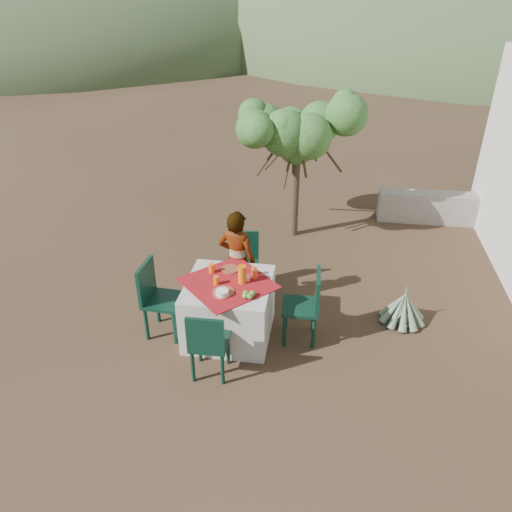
{
  "coord_description": "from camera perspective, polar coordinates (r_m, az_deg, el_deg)",
  "views": [
    {
      "loc": [
        1.35,
        -5.22,
        4.03
      ],
      "look_at": [
        0.54,
        0.08,
        0.93
      ],
      "focal_mm": 35.0,
      "sensor_mm": 36.0,
      "label": 1
    }
  ],
  "objects": [
    {
      "name": "chair_near",
      "position": [
        5.53,
        -5.49,
        -9.8
      ],
      "size": [
        0.42,
        0.42,
        0.89
      ],
      "rotation": [
        0.0,
        0.0,
        3.16
      ],
      "color": "black",
      "rests_on": "ground"
    },
    {
      "name": "glass_far",
      "position": [
        6.17,
        -5.09,
        -1.41
      ],
      "size": [
        0.07,
        0.07,
        0.12
      ],
      "primitive_type": "cylinder",
      "color": "orange",
      "rests_on": "table"
    },
    {
      "name": "white_bowl",
      "position": [
        5.74,
        -3.9,
        -4.18
      ],
      "size": [
        0.15,
        0.15,
        0.06
      ],
      "primitive_type": "cylinder",
      "color": "white",
      "rests_on": "bowl_plate"
    },
    {
      "name": "agave",
      "position": [
        6.76,
        16.49,
        -5.71
      ],
      "size": [
        0.59,
        0.6,
        0.63
      ],
      "rotation": [
        0.0,
        0.0,
        -0.35
      ],
      "color": "slate",
      "rests_on": "ground"
    },
    {
      "name": "chair_left",
      "position": [
        6.25,
        -11.24,
        -4.46
      ],
      "size": [
        0.48,
        0.48,
        0.98
      ],
      "rotation": [
        0.0,
        0.0,
        1.51
      ],
      "color": "black",
      "rests_on": "ground"
    },
    {
      "name": "hill_near_left",
      "position": [
        40.38,
        -21.71,
        22.48
      ],
      "size": [
        40.0,
        40.0,
        16.0
      ],
      "primitive_type": "ellipsoid",
      "color": "#35532E",
      "rests_on": "ground"
    },
    {
      "name": "hill_far_center",
      "position": [
        57.61,
        3.72,
        26.04
      ],
      "size": [
        60.0,
        60.0,
        24.0
      ],
      "primitive_type": "ellipsoid",
      "color": "slate",
      "rests_on": "ground"
    },
    {
      "name": "person",
      "position": [
        6.54,
        -2.18,
        -0.5
      ],
      "size": [
        0.58,
        0.45,
        1.41
      ],
      "primitive_type": "imported",
      "rotation": [
        0.0,
        0.0,
        2.91
      ],
      "color": "#8C6651",
      "rests_on": "ground"
    },
    {
      "name": "plate_far",
      "position": [
        6.23,
        -3.01,
        -1.5
      ],
      "size": [
        0.23,
        0.23,
        0.01
      ],
      "primitive_type": "cylinder",
      "color": "brown",
      "rests_on": "table"
    },
    {
      "name": "chair_far",
      "position": [
        6.96,
        -1.36,
        -0.47
      ],
      "size": [
        0.47,
        0.47,
        0.89
      ],
      "rotation": [
        0.0,
        0.0,
        0.17
      ],
      "color": "black",
      "rests_on": "ground"
    },
    {
      "name": "hill_near_right",
      "position": [
        42.76,
        25.03,
        22.18
      ],
      "size": [
        48.0,
        48.0,
        20.0
      ],
      "primitive_type": "ellipsoid",
      "color": "#35532E",
      "rests_on": "ground"
    },
    {
      "name": "fruit_cluster",
      "position": [
        5.7,
        -0.9,
        -4.44
      ],
      "size": [
        0.14,
        0.13,
        0.07
      ],
      "color": "#629C38",
      "rests_on": "table"
    },
    {
      "name": "shrub_tree",
      "position": [
        8.15,
        5.26,
        13.33
      ],
      "size": [
        1.82,
        1.79,
        2.15
      ],
      "color": "#4B3625",
      "rests_on": "ground"
    },
    {
      "name": "plate_near",
      "position": [
        5.81,
        -3.77,
        -4.11
      ],
      "size": [
        0.26,
        0.26,
        0.01
      ],
      "primitive_type": "cylinder",
      "color": "brown",
      "rests_on": "table"
    },
    {
      "name": "table",
      "position": [
        6.2,
        -3.11,
        -6.02
      ],
      "size": [
        1.3,
        1.3,
        0.76
      ],
      "color": "silver",
      "rests_on": "ground"
    },
    {
      "name": "ground",
      "position": [
        6.73,
        -4.67,
        -6.81
      ],
      "size": [
        160.0,
        160.0,
        0.0
      ],
      "primitive_type": "plane",
      "color": "#362518",
      "rests_on": "ground"
    },
    {
      "name": "bowl_plate",
      "position": [
        5.76,
        -3.88,
        -4.45
      ],
      "size": [
        0.18,
        0.18,
        0.01
      ],
      "primitive_type": "cylinder",
      "color": "brown",
      "rests_on": "table"
    },
    {
      "name": "chair_right",
      "position": [
        6.06,
        5.87,
        -5.4
      ],
      "size": [
        0.46,
        0.46,
        0.95
      ],
      "rotation": [
        0.0,
        0.0,
        4.76
      ],
      "color": "black",
      "rests_on": "ground"
    },
    {
      "name": "juice_pitcher",
      "position": [
        5.92,
        -1.59,
        -2.1
      ],
      "size": [
        0.1,
        0.1,
        0.22
      ],
      "primitive_type": "cylinder",
      "color": "orange",
      "rests_on": "table"
    },
    {
      "name": "napkin_holder",
      "position": [
        5.99,
        -1.07,
        -2.53
      ],
      "size": [
        0.07,
        0.04,
        0.08
      ],
      "primitive_type": "cube",
      "rotation": [
        0.0,
        0.0,
        0.13
      ],
      "color": "white",
      "rests_on": "table"
    },
    {
      "name": "glass_near",
      "position": [
        5.94,
        -4.56,
        -2.79
      ],
      "size": [
        0.07,
        0.07,
        0.11
      ],
      "primitive_type": "cylinder",
      "color": "orange",
      "rests_on": "table"
    },
    {
      "name": "jar_left",
      "position": [
        6.03,
        -0.12,
        -2.11
      ],
      "size": [
        0.07,
        0.07,
        0.1
      ],
      "primitive_type": "cylinder",
      "color": "#E35C28",
      "rests_on": "table"
    },
    {
      "name": "stone_wall",
      "position": [
        9.67,
        21.5,
        5.06
      ],
      "size": [
        2.6,
        0.35,
        0.55
      ],
      "primitive_type": "cube",
      "color": "gray",
      "rests_on": "ground"
    },
    {
      "name": "jar_right",
      "position": [
        6.1,
        -0.22,
        -1.68
      ],
      "size": [
        0.07,
        0.07,
        0.11
      ],
      "primitive_type": "cylinder",
      "color": "#E35C28",
      "rests_on": "table"
    }
  ]
}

